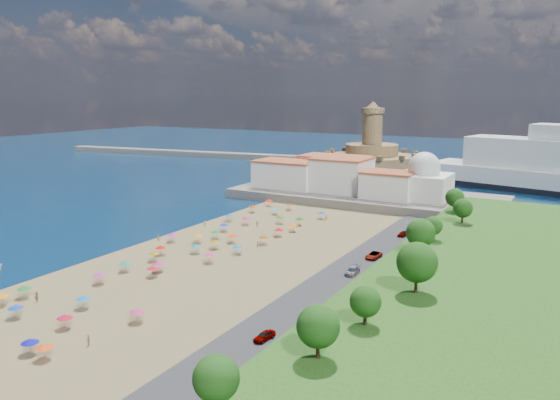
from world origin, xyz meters
The scene contains 11 objects.
ground centered at (0.00, 0.00, 0.00)m, with size 700.00×700.00×0.00m, color #071938.
terrace centered at (10.00, 73.00, 1.50)m, with size 90.00×36.00×3.00m, color #59544C.
jetty centered at (-12.00, 108.00, 1.20)m, with size 18.00×70.00×2.40m, color #59544C.
breakwater centered at (-110.00, 153.00, 1.30)m, with size 200.00×7.00×2.60m, color #59544C.
waterfront_buildings centered at (-3.05, 73.64, 7.88)m, with size 57.00×29.00×11.00m.
domed_building centered at (30.00, 71.00, 8.97)m, with size 16.00×16.00×15.00m.
fortress centered at (-12.00, 138.00, 6.68)m, with size 40.00×40.00×32.40m.
beach_parasols centered at (-1.05, -8.73, 2.15)m, with size 30.40×116.02×2.20m.
beachgoers centered at (-4.43, -4.07, 1.10)m, with size 31.62×103.18×1.82m.
parked_cars centered at (36.00, 2.94, 1.39)m, with size 2.65×71.42×1.41m.
hillside_trees centered at (49.66, -11.15, 10.01)m, with size 13.28×108.13×8.01m.
Camera 1 is at (74.74, -99.26, 36.34)m, focal length 35.00 mm.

